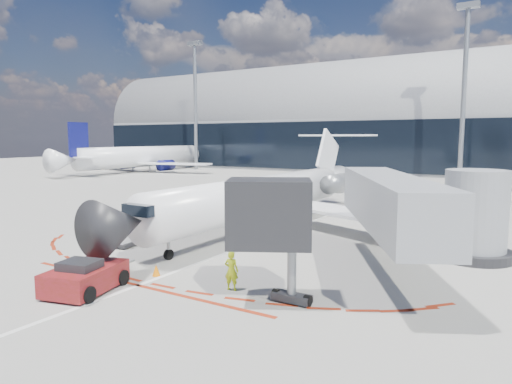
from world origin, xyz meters
The scene contains 14 objects.
ground centered at (0.00, 0.00, 0.00)m, with size 260.00×260.00×0.00m, color slate.
apron_centerline centered at (0.00, 2.00, 0.01)m, with size 0.25×40.00×0.01m, color silver.
apron_stop_bar centered at (0.00, -11.50, 0.01)m, with size 14.00×0.25×0.01m, color maroon.
terminal_building centered at (0.00, 64.97, 8.52)m, with size 150.00×24.15×24.00m.
jet_bridge centered at (9.79, -3.01, 3.01)m, with size 10.03×15.20×4.90m.
light_mast_west centered at (-45.00, 48.00, 12.50)m, with size 0.70×0.70×25.00m, color gray.
light_mast_centre centered at (5.00, 48.00, 12.50)m, with size 0.70×0.70×25.00m, color gray.
regional_jet centered at (-1.79, 3.07, 2.44)m, with size 23.70×29.23×7.32m.
pushback_tug centered at (-1.34, -13.21, 0.62)m, with size 3.00×5.53×1.41m.
ramp_worker centered at (3.86, -9.82, 0.86)m, with size 0.63×0.41×1.71m, color #C9E418.
uld_container centered at (-6.49, -6.71, 0.93)m, with size 2.24×1.99×1.89m.
safety_cone_left centered at (-5.41, -9.16, 0.24)m, with size 0.34×0.34×0.48m, color orange.
safety_cone_right centered at (-0.32, -10.04, 0.27)m, with size 0.38×0.38×0.53m, color orange.
bg_airliner_0 centered at (-50.13, 38.63, 5.64)m, with size 34.87×36.92×11.28m, color white, non-canonical shape.
Camera 1 is at (14.68, -25.37, 6.49)m, focal length 32.00 mm.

